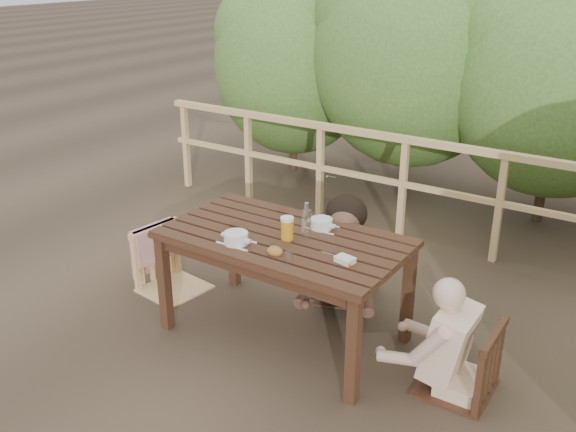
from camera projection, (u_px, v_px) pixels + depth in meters
The scene contains 16 objects.
ground at pixel (284, 333), 4.56m from camera, with size 60.00×60.00×0.00m, color brown.
table at pixel (284, 287), 4.42m from camera, with size 1.64×0.92×0.76m, color #392114.
chair_left at pixel (171, 236), 4.98m from camera, with size 0.48×0.48×0.96m, color #DFB273.
chair_far at pixel (347, 246), 4.89m from camera, with size 0.44×0.44×0.89m, color #392114.
chair_right at pixel (462, 326), 3.81m from camera, with size 0.46×0.46×0.92m, color #392114.
woman at pixel (350, 215), 4.81m from camera, with size 0.56×0.69×1.40m, color black, non-canonical shape.
diner_right at pixel (470, 305), 3.74m from camera, with size 0.49×0.61×1.23m, color beige, non-canonical shape.
railing at pixel (403, 189), 5.91m from camera, with size 5.60×0.10×1.01m, color #DFB273.
hedge_row at pixel (502, 25), 6.10m from camera, with size 6.60×1.60×3.80m, color #486F2E, non-canonical shape.
soup_near at pixel (236, 239), 4.14m from camera, with size 0.27×0.27×0.09m, color white.
soup_far at pixel (321, 224), 4.37m from camera, with size 0.26×0.26×0.09m, color white.
bread_roll at pixel (275, 251), 4.00m from camera, with size 0.11×0.09×0.07m, color #A65E2A.
beer_glass at pixel (287, 229), 4.19m from camera, with size 0.09×0.09×0.17m, color orange.
bottle at pixel (306, 222), 4.18m from camera, with size 0.06×0.06×0.27m, color silver.
tumbler at pixel (289, 257), 3.92m from camera, with size 0.06×0.06×0.07m, color white.
butter_tub at pixel (345, 261), 3.89m from camera, with size 0.12×0.09×0.05m, color white.
Camera 1 is at (2.17, -3.23, 2.53)m, focal length 39.42 mm.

